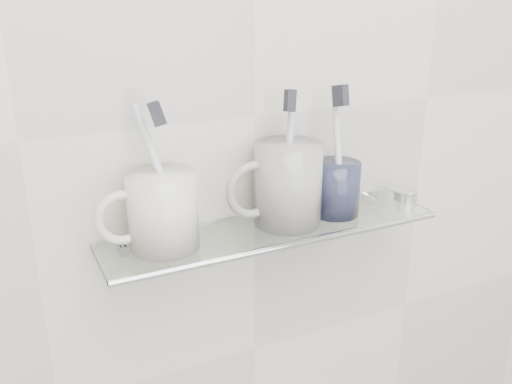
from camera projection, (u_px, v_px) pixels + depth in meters
wall_back at (255, 116)px, 0.82m from camera, size 2.50×0.00×2.50m
shelf_glass at (273, 229)px, 0.83m from camera, size 0.50×0.12×0.01m
shelf_rail at (292, 245)px, 0.78m from camera, size 0.50×0.01×0.01m
bracket_left at (122, 251)px, 0.78m from camera, size 0.02×0.03×0.02m
bracket_right at (372, 203)px, 0.95m from camera, size 0.02×0.03×0.02m
mug_left at (163, 211)px, 0.75m from camera, size 0.12×0.12×0.10m
mug_left_handle at (123, 218)px, 0.72m from camera, size 0.07×0.01×0.07m
toothbrush_left at (161, 175)px, 0.73m from camera, size 0.05×0.07×0.18m
bristles_left at (157, 114)px, 0.70m from camera, size 0.03×0.03×0.04m
mug_center at (288, 184)px, 0.82m from camera, size 0.10×0.10×0.12m
mug_center_handle at (254, 190)px, 0.80m from camera, size 0.08×0.01×0.08m
toothbrush_center at (289, 157)px, 0.80m from camera, size 0.04×0.04×0.19m
bristles_center at (290, 101)px, 0.78m from camera, size 0.02×0.03×0.03m
mug_right at (336, 188)px, 0.86m from camera, size 0.07×0.07×0.08m
mug_right_handle at (312, 193)px, 0.84m from camera, size 0.06×0.01×0.06m
toothbrush_right at (338, 150)px, 0.84m from camera, size 0.02×0.06×0.19m
bristles_right at (341, 96)px, 0.81m from camera, size 0.02×0.03×0.03m
chrome_cap at (406, 195)px, 0.92m from camera, size 0.04×0.04×0.02m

